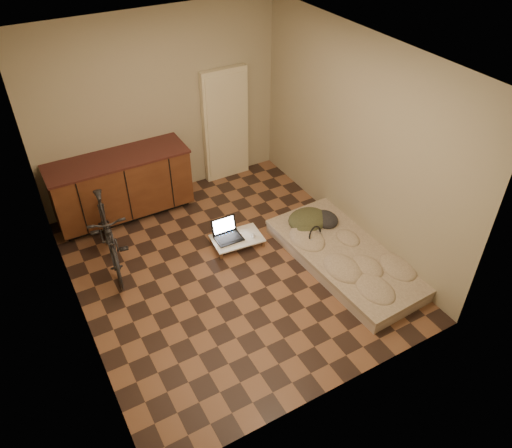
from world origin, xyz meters
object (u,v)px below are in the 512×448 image
bicycle (107,231)px  lap_desk (237,238)px  futon (346,257)px  laptop (227,234)px

bicycle → lap_desk: 1.61m
bicycle → lap_desk: bearing=-10.1°
futon → laptop: bearing=133.6°
bicycle → futon: bicycle is taller
futon → lap_desk: 1.40m
futon → laptop: (-1.11, 1.06, 0.07)m
bicycle → futon: (2.50, -1.43, -0.40)m
lap_desk → laptop: 0.14m
lap_desk → laptop: size_ratio=1.95×
bicycle → laptop: bicycle is taller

